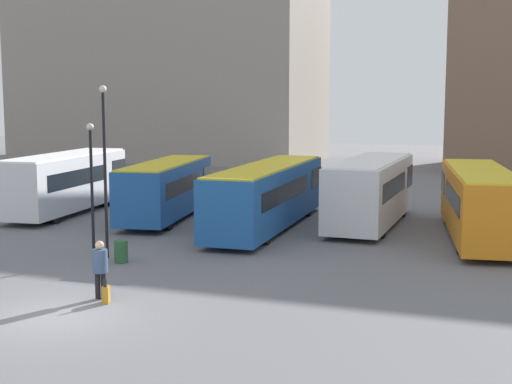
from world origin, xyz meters
name	(u,v)px	position (x,y,z in m)	size (l,w,h in m)	color
ground_plane	(56,317)	(0.00, 0.00, 0.00)	(160.00, 160.00, 0.00)	slate
bus_0	(66,181)	(-10.70, 15.90, 1.74)	(3.57, 10.04, 3.22)	silver
bus_1	(167,188)	(-4.72, 16.08, 1.60)	(3.96, 9.64, 2.95)	#1E56A3
bus_2	(268,193)	(1.00, 15.52, 1.65)	(3.11, 12.56, 3.03)	#1E56A3
bus_3	(371,190)	(5.51, 17.91, 1.76)	(2.66, 9.78, 3.25)	silver
bus_4	(479,201)	(10.68, 16.15, 1.69)	(4.34, 11.24, 3.10)	orange
traveler	(100,264)	(0.17, 2.06, 1.09)	(0.61, 0.61, 1.84)	black
suitcase	(106,294)	(0.57, 1.73, 0.27)	(0.31, 0.41, 0.75)	#B27A1E
lamp_post_0	(92,177)	(-3.60, 7.49, 3.10)	(0.28, 0.28, 5.22)	black
lamp_post_1	(105,159)	(-2.73, 7.10, 3.86)	(0.28, 0.28, 6.68)	black
trash_bin	(121,252)	(-1.79, 6.57, 0.42)	(0.52, 0.52, 0.85)	#285633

